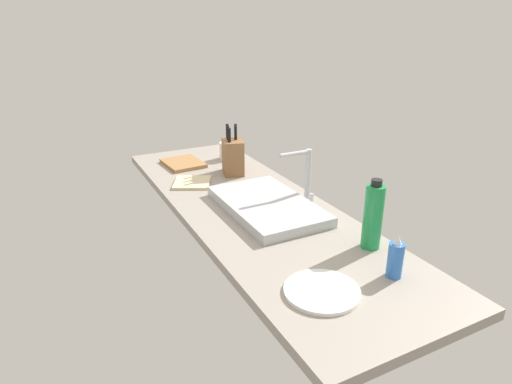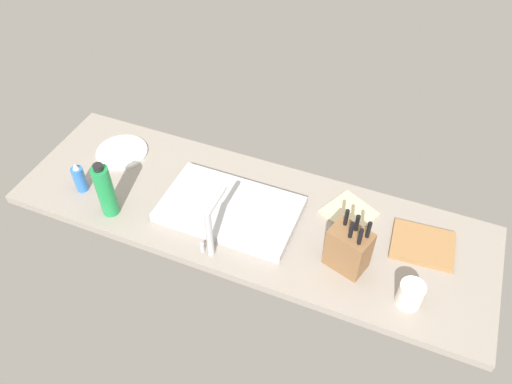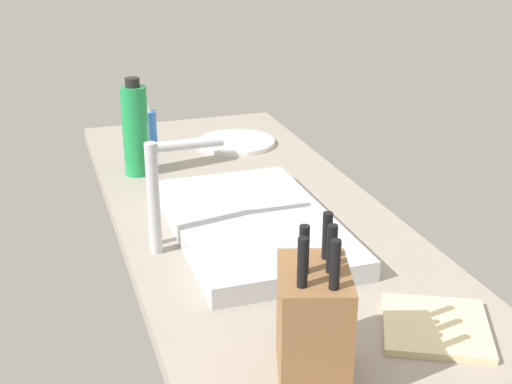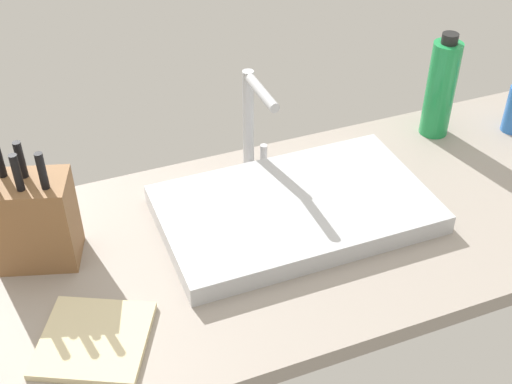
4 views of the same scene
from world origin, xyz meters
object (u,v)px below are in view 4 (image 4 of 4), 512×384
at_px(sink_basin, 295,209).
at_px(knife_block, 34,220).
at_px(water_bottle, 441,88).
at_px(faucet, 253,114).
at_px(dish_towel, 94,339).

relative_size(sink_basin, knife_block, 2.17).
bearing_deg(water_bottle, sink_basin, -158.73).
bearing_deg(faucet, water_bottle, -2.27).
bearing_deg(knife_block, faucet, 31.75).
distance_m(faucet, dish_towel, 0.56).
distance_m(faucet, knife_block, 0.48).
distance_m(sink_basin, dish_towel, 0.46).
xyz_separation_m(knife_block, water_bottle, (0.90, 0.10, 0.03)).
distance_m(sink_basin, water_bottle, 0.47).
xyz_separation_m(sink_basin, faucet, (-0.02, 0.18, 0.12)).
distance_m(sink_basin, faucet, 0.22).
xyz_separation_m(sink_basin, water_bottle, (0.43, 0.17, 0.10)).
bearing_deg(faucet, dish_towel, -139.26).
relative_size(sink_basin, water_bottle, 2.13).
bearing_deg(dish_towel, faucet, 40.74).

